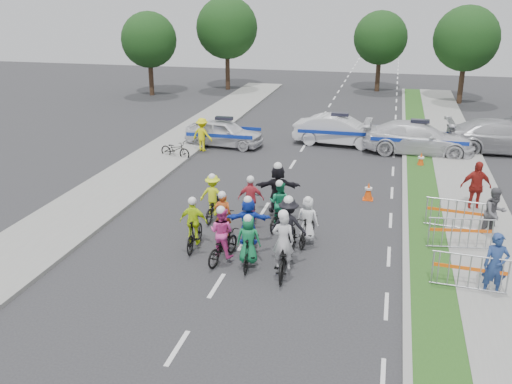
% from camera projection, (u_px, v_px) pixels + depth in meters
% --- Properties ---
extents(ground, '(90.00, 90.00, 0.00)m').
position_uv_depth(ground, '(217.00, 286.00, 15.76)').
color(ground, '#28282B').
rests_on(ground, ground).
extents(curb_right, '(0.20, 60.00, 0.12)m').
position_uv_depth(curb_right, '(405.00, 231.00, 19.20)').
color(curb_right, gray).
rests_on(curb_right, ground).
extents(grass_strip, '(1.20, 60.00, 0.11)m').
position_uv_depth(grass_strip, '(427.00, 233.00, 19.04)').
color(grass_strip, '#224917').
rests_on(grass_strip, ground).
extents(sidewalk_right, '(2.40, 60.00, 0.13)m').
position_uv_depth(sidewalk_right, '(484.00, 238.00, 18.64)').
color(sidewalk_right, gray).
rests_on(sidewalk_right, ground).
extents(sidewalk_left, '(3.00, 60.00, 0.13)m').
position_uv_depth(sidewalk_left, '(93.00, 203.00, 21.76)').
color(sidewalk_left, gray).
rests_on(sidewalk_left, ground).
extents(rider_0, '(0.86, 2.02, 2.01)m').
position_uv_depth(rider_0, '(283.00, 253.00, 16.22)').
color(rider_0, black).
rests_on(rider_0, ground).
extents(rider_1, '(0.74, 1.63, 1.69)m').
position_uv_depth(rider_1, '(249.00, 246.00, 16.63)').
color(rider_1, black).
rests_on(rider_1, ground).
extents(rider_2, '(0.95, 1.85, 1.79)m').
position_uv_depth(rider_2, '(222.00, 240.00, 17.02)').
color(rider_2, black).
rests_on(rider_2, ground).
extents(rider_3, '(0.90, 1.70, 1.76)m').
position_uv_depth(rider_3, '(194.00, 229.00, 17.82)').
color(rider_3, black).
rests_on(rider_3, ground).
extents(rider_4, '(1.11, 1.97, 2.00)m').
position_uv_depth(rider_4, '(288.00, 233.00, 17.29)').
color(rider_4, black).
rests_on(rider_4, ground).
extents(rider_5, '(1.47, 1.75, 1.77)m').
position_uv_depth(rider_5, '(249.00, 226.00, 17.84)').
color(rider_5, black).
rests_on(rider_5, ground).
extents(rider_6, '(0.88, 1.79, 1.75)m').
position_uv_depth(rider_6, '(223.00, 224.00, 18.39)').
color(rider_6, black).
rests_on(rider_6, ground).
extents(rider_7, '(0.76, 1.63, 1.66)m').
position_uv_depth(rider_7, '(307.00, 225.00, 18.16)').
color(rider_7, black).
rests_on(rider_7, ground).
extents(rider_8, '(0.88, 1.79, 1.75)m').
position_uv_depth(rider_8, '(280.00, 210.00, 19.41)').
color(rider_8, black).
rests_on(rider_8, ground).
extents(rider_9, '(0.94, 1.76, 1.80)m').
position_uv_depth(rider_9, '(251.00, 205.00, 19.70)').
color(rider_9, black).
rests_on(rider_9, ground).
extents(rider_10, '(0.96, 1.70, 1.73)m').
position_uv_depth(rider_10, '(213.00, 201.00, 20.15)').
color(rider_10, black).
rests_on(rider_10, ground).
extents(rider_11, '(1.69, 2.01, 2.04)m').
position_uv_depth(rider_11, '(278.00, 194.00, 20.39)').
color(rider_11, black).
rests_on(rider_11, ground).
extents(police_car_0, '(4.23, 2.07, 1.39)m').
position_uv_depth(police_car_0, '(224.00, 133.00, 29.73)').
color(police_car_0, silver).
rests_on(police_car_0, ground).
extents(police_car_1, '(4.84, 2.11, 1.55)m').
position_uv_depth(police_car_1, '(339.00, 130.00, 29.95)').
color(police_car_1, silver).
rests_on(police_car_1, ground).
extents(police_car_2, '(5.47, 2.35, 1.57)m').
position_uv_depth(police_car_2, '(418.00, 138.00, 28.31)').
color(police_car_2, silver).
rests_on(police_car_2, ground).
extents(civilian_sedan, '(5.73, 2.55, 1.63)m').
position_uv_depth(civilian_sedan, '(503.00, 137.00, 28.45)').
color(civilian_sedan, '#AAAAAF').
rests_on(civilian_sedan, ground).
extents(spectator_0, '(0.69, 0.49, 1.78)m').
position_uv_depth(spectator_0, '(496.00, 265.00, 14.99)').
color(spectator_0, navy).
rests_on(spectator_0, ground).
extents(spectator_1, '(1.06, 0.99, 1.73)m').
position_uv_depth(spectator_1, '(494.00, 213.00, 18.55)').
color(spectator_1, '#55555A').
rests_on(spectator_1, ground).
extents(spectator_2, '(1.20, 0.71, 1.93)m').
position_uv_depth(spectator_2, '(476.00, 187.00, 20.75)').
color(spectator_2, maroon).
rests_on(spectator_2, ground).
extents(marshal_hiviz, '(1.21, 0.88, 1.69)m').
position_uv_depth(marshal_hiviz, '(202.00, 135.00, 28.77)').
color(marshal_hiviz, yellow).
rests_on(marshal_hiviz, ground).
extents(barrier_0, '(2.04, 0.67, 1.12)m').
position_uv_depth(barrier_0, '(469.00, 274.00, 15.22)').
color(barrier_0, '#A5A8AD').
rests_on(barrier_0, ground).
extents(barrier_1, '(2.05, 0.77, 1.12)m').
position_uv_depth(barrier_1, '(460.00, 235.00, 17.65)').
color(barrier_1, '#A5A8AD').
rests_on(barrier_1, ground).
extents(barrier_2, '(2.05, 0.76, 1.12)m').
position_uv_depth(barrier_2, '(456.00, 216.00, 19.16)').
color(barrier_2, '#A5A8AD').
rests_on(barrier_2, ground).
extents(cone_0, '(0.40, 0.40, 0.70)m').
position_uv_depth(cone_0, '(368.00, 191.00, 22.16)').
color(cone_0, '#F24C0C').
rests_on(cone_0, ground).
extents(cone_1, '(0.40, 0.40, 0.70)m').
position_uv_depth(cone_1, '(421.00, 160.00, 26.26)').
color(cone_1, '#F24C0C').
rests_on(cone_1, ground).
extents(parked_bike, '(1.75, 0.98, 0.87)m').
position_uv_depth(parked_bike, '(175.00, 149.00, 27.64)').
color(parked_bike, black).
rests_on(parked_bike, ground).
extents(tree_0, '(4.20, 4.20, 6.30)m').
position_uv_depth(tree_0, '(149.00, 40.00, 43.12)').
color(tree_0, '#382619').
rests_on(tree_0, ground).
extents(tree_1, '(4.55, 4.55, 6.82)m').
position_uv_depth(tree_1, '(466.00, 39.00, 39.74)').
color(tree_1, '#382619').
rests_on(tree_1, ground).
extents(tree_3, '(4.90, 4.90, 7.35)m').
position_uv_depth(tree_3, '(227.00, 28.00, 45.44)').
color(tree_3, '#382619').
rests_on(tree_3, ground).
extents(tree_4, '(4.20, 4.20, 6.30)m').
position_uv_depth(tree_4, '(380.00, 38.00, 44.85)').
color(tree_4, '#382619').
rests_on(tree_4, ground).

